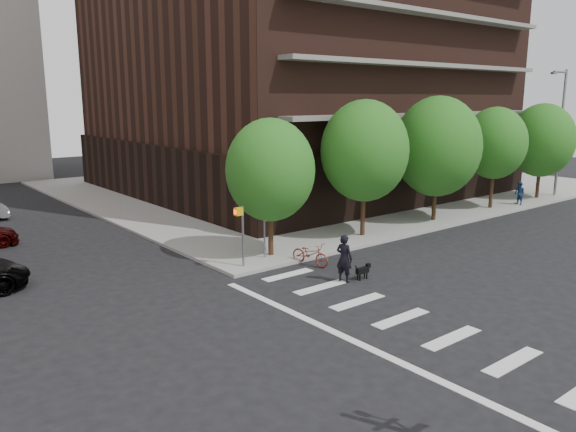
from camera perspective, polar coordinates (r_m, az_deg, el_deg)
ground at (r=17.28m, az=4.82°, el=-12.70°), size 120.00×120.00×0.00m
sidewalk_ne at (r=47.42m, az=3.26°, el=3.28°), size 39.00×33.00×0.15m
crosswalk at (r=18.75m, az=9.81°, el=-10.79°), size 3.85×13.00×0.01m
tree_a at (r=25.00m, az=-1.81°, el=4.69°), size 4.00×4.00×5.90m
tree_b at (r=28.93m, az=7.79°, el=6.57°), size 4.50×4.50×6.65m
tree_c at (r=33.53m, az=14.93°, el=6.83°), size 5.00×5.00×6.80m
tree_d at (r=38.51m, az=20.28°, el=6.95°), size 4.00×4.00×6.20m
tree_e at (r=43.76m, az=24.39°, el=7.01°), size 4.50×4.50×6.35m
pedestrian_signal at (r=23.95m, az=-4.16°, el=-0.98°), size 2.18×0.67×2.60m
streetlamp at (r=45.20m, az=25.91°, el=8.34°), size 2.14×0.22×9.00m
scooter at (r=24.58m, az=2.28°, el=-3.87°), size 1.05×2.01×1.01m
dog_walker at (r=22.36m, az=5.73°, el=-4.31°), size 0.80×0.62×1.92m
dog at (r=22.91m, az=7.64°, el=-5.47°), size 0.71×0.21×0.61m
pedestrian_far at (r=40.63m, az=22.45°, el=2.15°), size 0.90×0.79×1.56m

